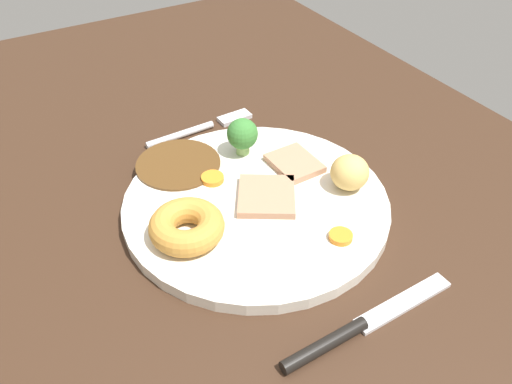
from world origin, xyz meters
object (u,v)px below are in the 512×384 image
yorkshire_pudding (187,226)px  fork (203,127)px  knife (355,328)px  carrot_coin_back (341,236)px  carrot_coin_front (216,177)px  broccoli_floret (242,135)px  dinner_plate (256,204)px  meat_slice_under (294,163)px  roast_potato_left (350,172)px  meat_slice_main (267,196)px

yorkshire_pudding → fork: 21.79cm
yorkshire_pudding → fork: size_ratio=0.50×
knife → yorkshire_pudding: bearing=114.4°
fork → knife: knife is taller
carrot_coin_back → carrot_coin_front: bearing=-156.7°
fork → knife: size_ratio=0.83×
broccoli_floret → fork: 9.76cm
dinner_plate → fork: 17.41cm
meat_slice_under → broccoli_floret: bearing=-144.0°
dinner_plate → broccoli_floret: 9.42cm
roast_potato_left → fork: roast_potato_left is taller
carrot_coin_back → fork: size_ratio=0.16×
meat_slice_main → carrot_coin_front: bearing=-151.6°
dinner_plate → carrot_coin_front: carrot_coin_front is taller
carrot_coin_front → meat_slice_under: bearing=75.2°
meat_slice_main → knife: (17.71, -1.76, -1.35)cm
carrot_coin_front → carrot_coin_back: (14.80, 6.36, -0.01)cm
carrot_coin_front → broccoli_floret: bearing=120.2°
carrot_coin_front → knife: 23.62cm
yorkshire_pudding → meat_slice_main: bearing=95.4°
meat_slice_main → roast_potato_left: roast_potato_left is taller
fork → knife: (35.55, -2.76, 0.06)cm
carrot_coin_back → broccoli_floret: 17.99cm
carrot_coin_front → broccoli_floret: broccoli_floret is taller
yorkshire_pudding → knife: size_ratio=0.41×
meat_slice_under → roast_potato_left: 7.09cm
meat_slice_under → carrot_coin_back: meat_slice_under is taller
carrot_coin_back → fork: (-26.80, -2.21, -1.30)cm
carrot_coin_front → knife: bearing=3.4°
dinner_plate → broccoli_floret: (-8.29, 3.00, 3.32)cm
meat_slice_main → carrot_coin_back: (8.96, 3.20, -0.11)cm
dinner_plate → yorkshire_pudding: 9.17cm
meat_slice_main → carrot_coin_back: meat_slice_main is taller
knife → broccoli_floret: bearing=80.7°
meat_slice_main → meat_slice_under: 6.84cm
fork → knife: bearing=-96.6°
roast_potato_left → broccoli_floret: 13.55cm
yorkshire_pudding → roast_potato_left: roast_potato_left is taller
dinner_plate → fork: (-17.30, 2.00, -0.31)cm
roast_potato_left → carrot_coin_back: bearing=-43.0°
roast_potato_left → fork: (-20.59, -8.00, -2.98)cm
meat_slice_main → broccoli_floret: size_ratio=1.43×
meat_slice_under → roast_potato_left: size_ratio=1.41×
meat_slice_under → broccoli_floret: 7.03cm
dinner_plate → roast_potato_left: 10.86cm
meat_slice_under → carrot_coin_back: bearing=-12.3°
meat_slice_under → carrot_coin_back: size_ratio=2.51×
meat_slice_main → knife: size_ratio=0.36×
dinner_plate → yorkshire_pudding: bearing=-80.5°
roast_potato_left → carrot_coin_back: size_ratio=1.79×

